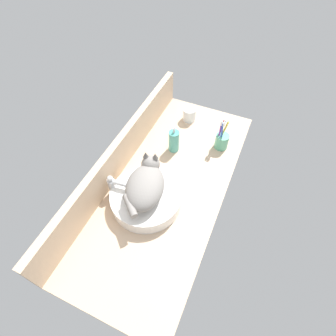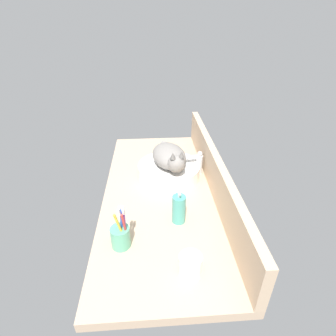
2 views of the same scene
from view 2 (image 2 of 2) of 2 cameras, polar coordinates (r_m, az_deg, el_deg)
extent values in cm
cube|color=tan|center=(135.09, -1.47, -5.61)|extent=(130.41, 57.04, 4.00)
cube|color=#CCAD8C|center=(132.23, 10.10, -1.01)|extent=(130.41, 3.60, 19.04)
cylinder|color=white|center=(143.59, 0.21, -0.53)|extent=(33.54, 33.54, 7.16)
ellipsoid|color=gray|center=(139.12, 0.22, 2.68)|extent=(28.28, 22.37, 11.00)
sphere|color=gray|center=(128.54, 1.83, 0.91)|extent=(8.80, 8.80, 8.80)
cone|color=#635F5B|center=(125.80, 2.97, 2.98)|extent=(2.80, 2.80, 3.20)
cone|color=#635F5B|center=(124.48, 1.06, 2.71)|extent=(2.80, 2.80, 3.20)
cylinder|color=gray|center=(148.98, 0.38, 4.88)|extent=(9.75, 10.31, 3.20)
cylinder|color=silver|center=(146.44, 6.79, 0.78)|extent=(3.60, 3.60, 11.00)
cylinder|color=silver|center=(142.75, 4.99, 2.30)|extent=(3.39, 10.19, 2.20)
sphere|color=silver|center=(143.26, 6.95, 3.10)|extent=(2.80, 2.80, 2.80)
cylinder|color=teal|center=(112.09, 2.37, -8.94)|extent=(5.79, 5.79, 12.91)
cylinder|color=silver|center=(107.27, 2.46, -5.70)|extent=(1.20, 1.20, 2.80)
cylinder|color=silver|center=(105.48, 2.55, -5.47)|extent=(2.20, 1.00, 1.00)
cylinder|color=#5BB28E|center=(104.57, -10.30, -14.59)|extent=(7.38, 7.38, 8.76)
cylinder|color=yellow|center=(100.58, -10.20, -13.21)|extent=(2.84, 4.02, 16.87)
cube|color=white|center=(94.97, -10.66, -9.49)|extent=(1.48, 1.23, 2.63)
cylinder|color=#D13838|center=(100.71, -9.28, -13.04)|extent=(4.09, 1.88, 16.89)
cube|color=white|center=(95.11, -9.71, -9.32)|extent=(1.64, 0.94, 2.62)
cylinder|color=blue|center=(102.05, -10.09, -12.43)|extent=(2.01, 2.38, 17.04)
cube|color=white|center=(96.52, -10.55, -8.72)|extent=(1.36, 1.01, 2.53)
cylinder|color=purple|center=(101.66, -9.37, -12.54)|extent=(2.48, 1.38, 17.03)
cube|color=white|center=(96.12, -9.80, -8.83)|extent=(1.42, 0.87, 2.52)
cylinder|color=white|center=(95.12, 4.85, -20.33)|extent=(7.98, 7.98, 8.08)
cylinder|color=silver|center=(96.04, 4.82, -20.78)|extent=(7.02, 7.02, 5.71)
camera|label=1|loc=(1.83, -16.03, 39.68)|focal=28.00mm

